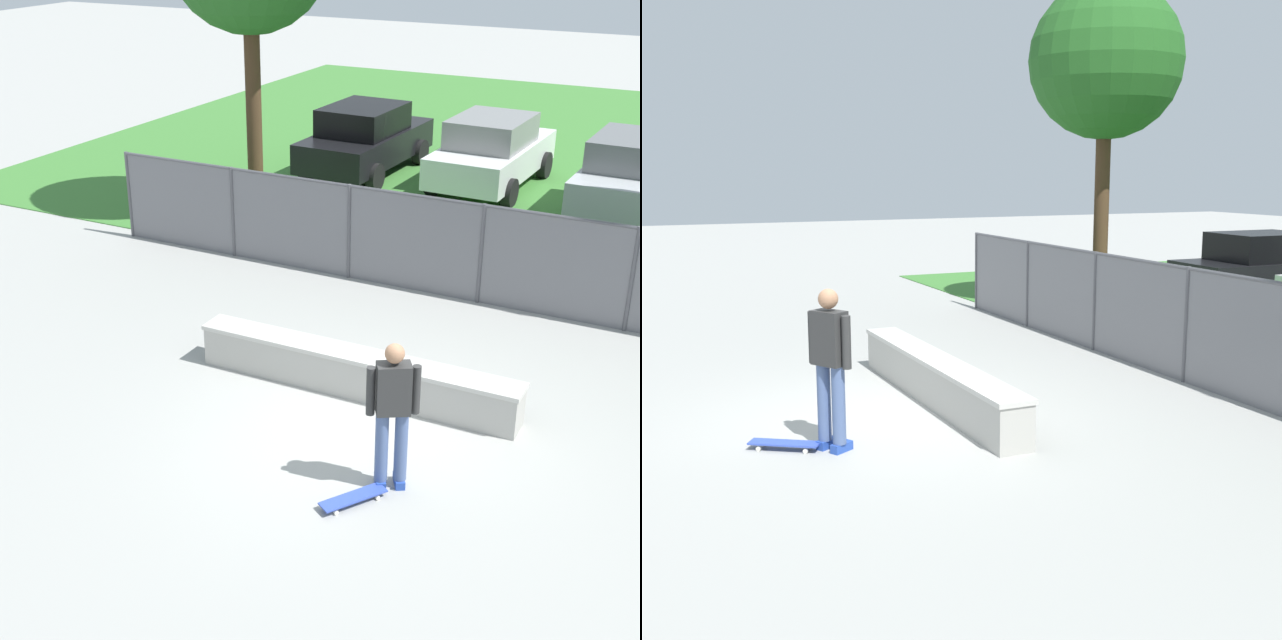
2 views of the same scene
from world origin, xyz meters
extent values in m
plane|color=#9E9E99|center=(0.00, 0.00, 0.00)|extent=(80.00, 80.00, 0.00)
cube|color=#3D7A33|center=(0.00, 15.05, 0.01)|extent=(26.38, 20.00, 0.02)
cube|color=#A8A59E|center=(-0.51, 1.03, 0.28)|extent=(4.58, 0.46, 0.55)
cube|color=beige|center=(-0.51, 1.03, 0.58)|extent=(4.62, 0.50, 0.06)
cube|color=#2647A5|center=(0.68, -0.80, 0.05)|extent=(0.23, 0.28, 0.10)
cube|color=#2647A5|center=(0.87, -0.68, 0.05)|extent=(0.23, 0.28, 0.10)
cylinder|color=#475B89|center=(0.70, -0.82, 0.54)|extent=(0.15, 0.15, 0.88)
cylinder|color=#475B89|center=(0.88, -0.71, 0.54)|extent=(0.15, 0.15, 0.88)
cube|color=#2D2D2D|center=(0.79, -0.77, 1.28)|extent=(0.44, 0.38, 0.60)
cylinder|color=#2D2D2D|center=(0.58, -0.89, 1.26)|extent=(0.10, 0.10, 0.58)
cylinder|color=#2D2D2D|center=(1.00, -0.64, 1.26)|extent=(0.10, 0.10, 0.58)
sphere|color=#9E7051|center=(0.79, -0.77, 1.71)|extent=(0.22, 0.22, 0.22)
cube|color=#334CB2|center=(0.56, -1.25, 0.08)|extent=(0.60, 0.78, 0.02)
cube|color=#B2B2B7|center=(0.70, -1.02, 0.06)|extent=(0.15, 0.13, 0.02)
cube|color=#B2B2B7|center=(0.41, -1.48, 0.06)|extent=(0.15, 0.13, 0.02)
cylinder|color=silver|center=(0.77, -1.07, 0.03)|extent=(0.05, 0.06, 0.05)
cylinder|color=silver|center=(0.63, -0.98, 0.03)|extent=(0.05, 0.06, 0.05)
cylinder|color=silver|center=(0.48, -1.53, 0.03)|extent=(0.05, 0.06, 0.05)
cylinder|color=silver|center=(0.34, -1.43, 0.03)|extent=(0.05, 0.06, 0.05)
cylinder|color=#4C4C51|center=(-7.19, 4.75, 0.86)|extent=(0.07, 0.07, 1.71)
cylinder|color=#4C4C51|center=(-4.79, 4.75, 0.86)|extent=(0.07, 0.07, 1.71)
cylinder|color=#4C4C51|center=(-2.40, 4.75, 0.86)|extent=(0.07, 0.07, 1.71)
cylinder|color=#4C4C51|center=(0.00, 4.75, 0.86)|extent=(0.07, 0.07, 1.71)
cylinder|color=#4C4C51|center=(2.40, 4.75, 0.86)|extent=(0.07, 0.07, 1.71)
cylinder|color=#4C4C51|center=(0.00, 4.75, 1.68)|extent=(14.38, 0.05, 0.05)
cube|color=slate|center=(0.00, 4.75, 0.86)|extent=(14.38, 0.01, 1.71)
cylinder|color=#47301E|center=(-5.66, 7.02, 2.06)|extent=(0.32, 0.32, 4.12)
cube|color=black|center=(-5.04, 11.18, 0.67)|extent=(1.93, 4.26, 0.70)
cube|color=black|center=(-5.04, 11.03, 1.34)|extent=(1.67, 2.15, 0.64)
cylinder|color=black|center=(-5.90, 12.51, 0.32)|extent=(0.24, 0.65, 0.64)
cylinder|color=black|center=(-4.10, 12.46, 0.32)|extent=(0.24, 0.65, 0.64)
cylinder|color=black|center=(-5.98, 9.91, 0.32)|extent=(0.24, 0.65, 0.64)
cylinder|color=black|center=(-4.18, 9.85, 0.32)|extent=(0.24, 0.65, 0.64)
cube|color=silver|center=(-1.92, 11.39, 0.67)|extent=(1.93, 4.26, 0.70)
cube|color=gray|center=(-1.92, 11.24, 1.34)|extent=(1.67, 2.15, 0.64)
cylinder|color=black|center=(-2.77, 12.73, 0.32)|extent=(0.24, 0.65, 0.64)
cylinder|color=black|center=(-0.97, 12.67, 0.32)|extent=(0.24, 0.65, 0.64)
cylinder|color=black|center=(-2.86, 10.12, 0.32)|extent=(0.24, 0.65, 0.64)
cylinder|color=black|center=(-1.06, 10.06, 0.32)|extent=(0.24, 0.65, 0.64)
cube|color=#B7BABF|center=(1.31, 11.00, 0.67)|extent=(1.93, 4.26, 0.70)
cube|color=slate|center=(1.31, 10.85, 1.34)|extent=(1.67, 2.15, 0.64)
cylinder|color=black|center=(0.45, 12.33, 0.32)|extent=(0.24, 0.65, 0.64)
cylinder|color=black|center=(0.37, 9.73, 0.32)|extent=(0.24, 0.65, 0.64)
camera|label=1|loc=(4.06, -8.83, 6.12)|focal=50.98mm
camera|label=2|loc=(9.27, -2.99, 3.07)|focal=45.64mm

